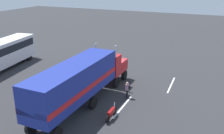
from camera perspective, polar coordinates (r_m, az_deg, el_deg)
ground_plane at (r=28.32m, az=-0.07°, el=-2.85°), size 120.00×120.00×0.00m
lane_stripe_near at (r=22.57m, az=2.41°, el=-8.97°), size 4.40×0.19×0.01m
lane_stripe_mid at (r=27.67m, az=13.18°, el=-3.93°), size 4.40×0.33×0.01m
semi_truck at (r=21.97m, az=-6.84°, el=-2.66°), size 14.19×2.93×4.50m
person_bystander at (r=23.81m, az=3.48°, el=-5.01°), size 0.37×0.47×1.63m
parked_bus at (r=33.84m, az=-23.86°, el=2.89°), size 11.24×4.01×3.40m
motorcycle at (r=20.63m, az=-0.16°, el=-10.35°), size 2.11×0.28×1.12m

